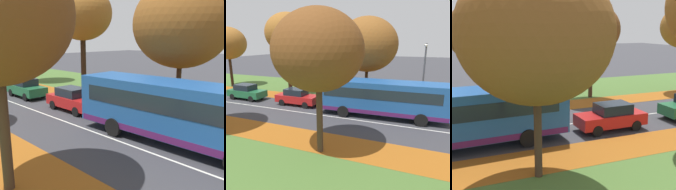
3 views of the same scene
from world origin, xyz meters
TOP-DOWN VIEW (x-y plane):
  - leaf_litter_left at (-4.60, 14.00)m, footprint 2.80×60.00m
  - grass_verge_right at (9.20, 20.00)m, footprint 12.00×90.00m
  - leaf_litter_right at (4.60, 14.00)m, footprint 2.80×60.00m
  - road_centre_line at (0.00, 20.00)m, footprint 0.12×80.00m
  - tree_left_near at (-5.64, 11.90)m, footprint 4.79×4.79m
  - tree_right_near at (5.99, 12.41)m, footprint 6.05×6.05m
  - tree_right_mid at (5.83, 21.75)m, footprint 5.07×5.07m
  - tree_right_far at (6.37, 31.77)m, footprint 4.78×4.78m
  - streetlamp_right at (3.67, 6.88)m, footprint 1.89×0.28m
  - bus at (1.65, 9.97)m, footprint 2.95×10.49m
  - car_red_lead at (1.91, 18.27)m, footprint 1.80×4.21m
  - car_green_following at (1.76, 24.62)m, footprint 1.82×4.22m

SIDE VIEW (x-z plane):
  - road_centre_line at x=0.00m, z-range 0.00..0.01m
  - grass_verge_right at x=9.20m, z-range 0.00..0.01m
  - leaf_litter_left at x=-4.60m, z-range 0.01..0.01m
  - leaf_litter_right at x=4.60m, z-range 0.01..0.01m
  - car_red_lead at x=1.91m, z-range 0.00..1.62m
  - car_green_following at x=1.76m, z-range 0.00..1.62m
  - bus at x=1.65m, z-range 0.21..3.19m
  - streetlamp_right at x=3.67m, z-range 0.74..6.74m
  - tree_left_near at x=-5.64m, z-range 1.75..9.59m
  - tree_right_near at x=5.99m, z-range 1.55..10.11m
  - tree_right_far at x=6.37m, z-range 1.86..9.92m
  - tree_right_mid at x=5.83m, z-range 2.35..11.70m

